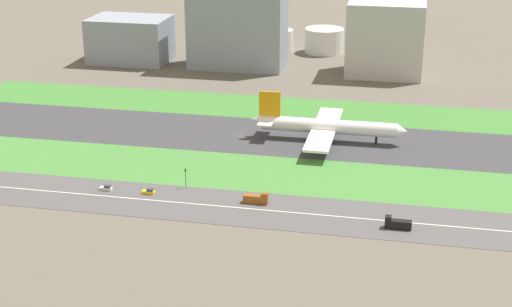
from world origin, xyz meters
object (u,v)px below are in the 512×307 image
object	(u,v)px
car_2	(149,192)
hangar_building	(238,19)
office_tower	(386,39)
fuel_tank_centre	(324,41)
airliner	(325,126)
car_1	(106,188)
terminal_building	(130,40)
truck_0	(397,224)
traffic_light	(186,177)
fuel_tank_east	(381,42)
fuel_tank_west	(279,40)
truck_1	(256,199)

from	to	relation	value
car_2	hangar_building	bearing A→B (deg)	93.16
office_tower	fuel_tank_centre	world-z (taller)	office_tower
airliner	car_2	world-z (taller)	airliner
car_1	terminal_building	xyz separation A→B (m)	(-57.97, 182.00, 11.83)
car_2	office_tower	xyz separation A→B (m)	(71.64, 182.00, 18.89)
truck_0	traffic_light	bearing A→B (deg)	-13.48
airliner	fuel_tank_east	bearing A→B (deg)	84.94
fuel_tank_west	office_tower	bearing A→B (deg)	-34.31
fuel_tank_centre	fuel_tank_east	distance (m)	34.25
truck_1	traffic_light	distance (m)	28.67
airliner	truck_0	world-z (taller)	airliner
truck_0	fuel_tank_west	bearing A→B (deg)	-71.24
airliner	fuel_tank_centre	bearing A→B (deg)	97.23
truck_0	terminal_building	world-z (taller)	terminal_building
car_2	truck_0	size ratio (longest dim) A/B	0.52
office_tower	fuel_tank_west	distance (m)	80.94
fuel_tank_east	car_1	bearing A→B (deg)	-110.14
hangar_building	office_tower	distance (m)	82.03
car_1	fuel_tank_west	xyz separation A→B (m)	(21.46, 227.00, 5.51)
traffic_light	car_1	bearing A→B (deg)	-163.45
car_1	office_tower	bearing A→B (deg)	64.35
car_1	fuel_tank_centre	distance (m)	232.32
truck_1	truck_0	size ratio (longest dim) A/B	1.00
fuel_tank_west	hangar_building	bearing A→B (deg)	-109.31
car_2	fuel_tank_centre	xyz separation A→B (m)	(33.25, 227.00, 6.42)
truck_1	fuel_tank_east	world-z (taller)	fuel_tank_east
fuel_tank_east	fuel_tank_centre	bearing A→B (deg)	180.00
truck_1	car_1	xyz separation A→B (m)	(-54.31, 0.00, -0.75)
traffic_light	fuel_tank_east	xyz separation A→B (m)	(56.35, 219.01, 3.85)
truck_1	hangar_building	bearing A→B (deg)	104.95
truck_1	fuel_tank_east	distance (m)	228.93
car_2	hangar_building	distance (m)	184.15
traffic_light	fuel_tank_centre	distance (m)	220.14
airliner	truck_0	bearing A→B (deg)	-67.20
fuel_tank_centre	car_2	bearing A→B (deg)	-98.33
traffic_light	car_2	bearing A→B (deg)	-144.33
fuel_tank_east	hangar_building	bearing A→B (deg)	-149.88
airliner	office_tower	distance (m)	116.24
car_1	truck_0	bearing A→B (deg)	-5.60
traffic_light	terminal_building	world-z (taller)	terminal_building
traffic_light	fuel_tank_west	size ratio (longest dim) A/B	0.44
truck_1	office_tower	world-z (taller)	office_tower
car_2	terminal_building	size ratio (longest dim) A/B	0.10
car_1	terminal_building	bearing A→B (deg)	107.67
truck_1	traffic_light	size ratio (longest dim) A/B	1.17
truck_1	fuel_tank_centre	world-z (taller)	fuel_tank_centre
office_tower	fuel_tank_west	bearing A→B (deg)	145.69
airliner	car_2	xyz separation A→B (m)	(-53.41, -68.00, -5.31)
car_1	hangar_building	bearing A→B (deg)	88.21
car_1	traffic_light	bearing A→B (deg)	16.55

